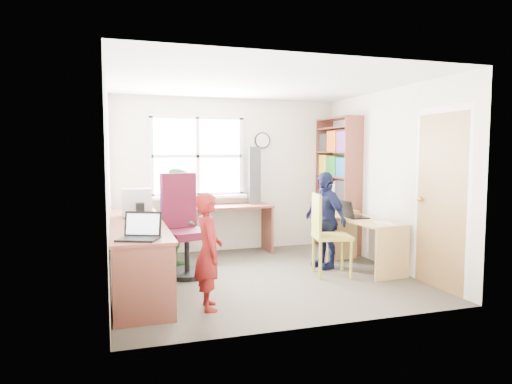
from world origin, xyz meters
TOP-DOWN VIEW (x-y plane):
  - room at (0.01, 0.10)m, footprint 3.64×3.44m
  - l_desk at (-1.31, -0.28)m, footprint 2.38×2.95m
  - right_desk at (1.44, -0.03)m, footprint 0.63×1.20m
  - bookshelf at (1.65, 1.19)m, footprint 0.30×1.02m
  - swivel_chair at (-0.91, 0.42)m, footprint 0.74×0.74m
  - wooden_chair at (0.81, -0.15)m, footprint 0.53×0.53m
  - crt_monitor at (-1.48, 0.57)m, footprint 0.37×0.33m
  - laptop_left at (-1.52, -0.98)m, footprint 0.45×0.42m
  - laptop_right at (1.36, 0.18)m, footprint 0.31×0.36m
  - speaker_a at (-1.45, 0.34)m, footprint 0.10×0.10m
  - speaker_b at (-1.47, 0.91)m, footprint 0.10×0.10m
  - cd_tower at (0.35, 1.48)m, footprint 0.19×0.17m
  - game_box at (1.47, 0.55)m, footprint 0.30×0.30m
  - paper_a at (-1.49, -0.35)m, footprint 0.27×0.34m
  - paper_b at (1.50, -0.34)m, footprint 0.30×0.35m
  - potted_plant at (-0.66, 1.40)m, footprint 0.18×0.16m
  - person_red at (-0.86, -0.94)m, footprint 0.30×0.44m
  - person_green at (-0.91, 0.78)m, footprint 0.77×0.82m
  - person_navy at (0.97, 0.22)m, footprint 0.51×0.82m

SIDE VIEW (x-z plane):
  - l_desk at x=-1.31m, z-range 0.08..0.83m
  - right_desk at x=1.44m, z-range 0.15..0.82m
  - swivel_chair at x=-0.91m, z-range -0.09..1.20m
  - wooden_chair at x=0.81m, z-range 0.04..1.08m
  - person_red at x=-0.86m, z-range 0.00..1.16m
  - person_navy at x=0.97m, z-range 0.00..1.30m
  - paper_b at x=1.50m, z-range 0.67..0.67m
  - person_green at x=-0.91m, z-range 0.00..1.34m
  - game_box at x=1.47m, z-range 0.67..0.72m
  - laptop_right at x=1.36m, z-range 0.60..0.84m
  - paper_a at x=-1.49m, z-range 0.75..0.75m
  - laptop_left at x=-1.52m, z-range 0.68..0.93m
  - speaker_b at x=-1.47m, z-range 0.75..0.93m
  - speaker_a at x=-1.45m, z-range 0.75..0.95m
  - potted_plant at x=-0.66m, z-range 0.75..1.04m
  - crt_monitor at x=-1.48m, z-range 0.75..1.11m
  - bookshelf at x=1.65m, z-range -0.05..2.05m
  - cd_tower at x=0.35m, z-range 0.75..1.65m
  - room at x=0.01m, z-range 0.00..2.44m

